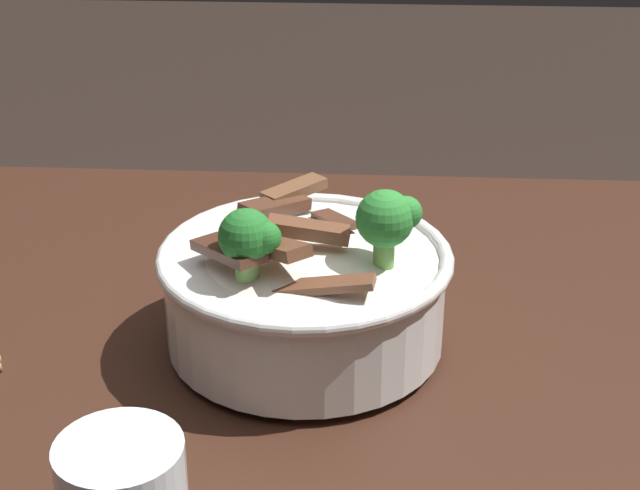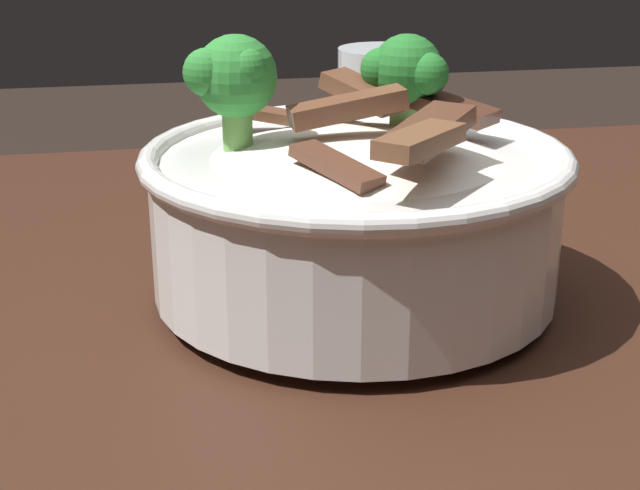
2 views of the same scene
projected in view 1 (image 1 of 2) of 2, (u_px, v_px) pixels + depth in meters
dining_table at (317, 453)px, 0.92m from camera, size 1.38×0.77×0.82m
rice_bowl at (305, 285)px, 0.83m from camera, size 0.25×0.25×0.15m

